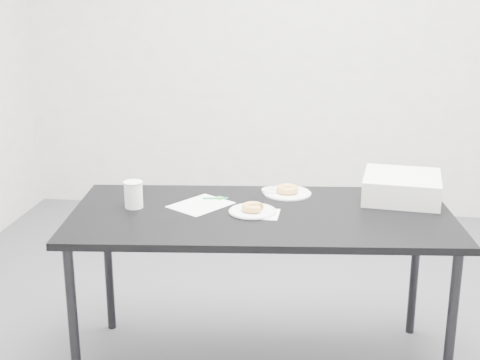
# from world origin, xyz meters

# --- Properties ---
(floor) EXTENTS (4.00, 4.00, 0.00)m
(floor) POSITION_xyz_m (0.00, 0.00, 0.00)
(floor) COLOR #505156
(floor) RESTS_ON ground
(wall_back) EXTENTS (4.00, 0.02, 2.70)m
(wall_back) POSITION_xyz_m (0.00, 2.00, 1.35)
(wall_back) COLOR white
(wall_back) RESTS_ON floor
(table) EXTENTS (1.69, 0.92, 0.74)m
(table) POSITION_xyz_m (-0.02, -0.18, 0.68)
(table) COLOR black
(table) RESTS_ON floor
(scorecard) EXTENTS (0.30, 0.32, 0.00)m
(scorecard) POSITION_xyz_m (-0.30, -0.12, 0.74)
(scorecard) COLOR white
(scorecard) RESTS_ON table
(logo_patch) EXTENTS (0.06, 0.06, 0.00)m
(logo_patch) POSITION_xyz_m (-0.23, -0.02, 0.74)
(logo_patch) COLOR green
(logo_patch) RESTS_ON scorecard
(pen) EXTENTS (0.12, 0.03, 0.01)m
(pen) POSITION_xyz_m (-0.25, -0.04, 0.75)
(pen) COLOR #0D944C
(pen) RESTS_ON scorecard
(napkin) EXTENTS (0.15, 0.15, 0.00)m
(napkin) POSITION_xyz_m (-0.02, -0.21, 0.74)
(napkin) COLOR white
(napkin) RESTS_ON table
(plate_near) EXTENTS (0.20, 0.20, 0.01)m
(plate_near) POSITION_xyz_m (-0.06, -0.19, 0.74)
(plate_near) COLOR white
(plate_near) RESTS_ON napkin
(donut_near) EXTENTS (0.11, 0.11, 0.03)m
(donut_near) POSITION_xyz_m (-0.06, -0.19, 0.76)
(donut_near) COLOR gold
(donut_near) RESTS_ON plate_near
(plate_far) EXTENTS (0.22, 0.22, 0.01)m
(plate_far) POSITION_xyz_m (0.07, 0.09, 0.74)
(plate_far) COLOR white
(plate_far) RESTS_ON table
(donut_far) EXTENTS (0.10, 0.10, 0.03)m
(donut_far) POSITION_xyz_m (0.07, 0.09, 0.76)
(donut_far) COLOR gold
(donut_far) RESTS_ON plate_far
(coffee_cup) EXTENTS (0.08, 0.08, 0.12)m
(coffee_cup) POSITION_xyz_m (-0.58, -0.19, 0.80)
(coffee_cup) COLOR white
(coffee_cup) RESTS_ON table
(cup_lid) EXTENTS (0.10, 0.10, 0.01)m
(cup_lid) POSITION_xyz_m (-0.00, 0.11, 0.75)
(cup_lid) COLOR silver
(cup_lid) RESTS_ON table
(bakery_box) EXTENTS (0.37, 0.37, 0.11)m
(bakery_box) POSITION_xyz_m (0.58, 0.08, 0.80)
(bakery_box) COLOR silver
(bakery_box) RESTS_ON table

